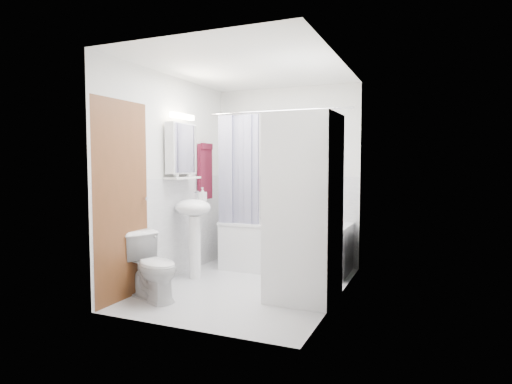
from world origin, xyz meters
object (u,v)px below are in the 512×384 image
at_px(bathtub, 286,243).
at_px(sink, 194,220).
at_px(toilet, 153,267).
at_px(washer_dryer, 304,207).

height_order(bathtub, sink, sink).
bearing_deg(sink, toilet, -87.72).
xyz_separation_m(bathtub, washer_dryer, (0.54, -1.06, 0.59)).
distance_m(washer_dryer, toilet, 1.64).
bearing_deg(bathtub, sink, -137.56).
height_order(sink, washer_dryer, washer_dryer).
height_order(sink, toilet, sink).
bearing_deg(toilet, sink, 24.93).
xyz_separation_m(bathtub, sink, (-0.89, -0.81, 0.36)).
bearing_deg(sink, bathtub, 42.44).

